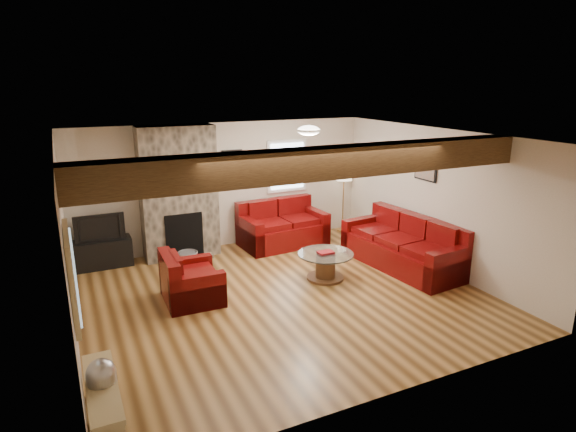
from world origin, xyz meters
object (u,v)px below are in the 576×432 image
loveseat (283,224)px  coffee_table (325,266)px  floor_lamp (344,178)px  armchair_red (192,277)px  tv_cabinet (102,253)px  television (99,227)px  sofa_three (403,243)px

loveseat → coffee_table: 1.94m
loveseat → floor_lamp: floor_lamp is taller
armchair_red → tv_cabinet: (-1.12, 2.06, -0.13)m
television → floor_lamp: 5.14m
coffee_table → television: television is taller
sofa_three → floor_lamp: size_ratio=1.66×
armchair_red → television: size_ratio=1.11×
sofa_three → floor_lamp: 2.47m
loveseat → floor_lamp: size_ratio=1.20×
armchair_red → loveseat: bearing=-51.7°
sofa_three → television: television is taller
television → tv_cabinet: bearing=0.0°
sofa_three → floor_lamp: bearing=170.0°
armchair_red → tv_cabinet: bearing=30.1°
sofa_three → floor_lamp: (0.19, 2.34, 0.76)m
loveseat → floor_lamp: (1.64, 0.32, 0.76)m
sofa_three → floor_lamp: floor_lamp is taller
sofa_three → armchair_red: size_ratio=2.49×
armchair_red → coffee_table: size_ratio=1.00×
sofa_three → coffee_table: (-1.54, 0.10, -0.22)m
sofa_three → coffee_table: 1.56m
armchair_red → floor_lamp: floor_lamp is taller
armchair_red → floor_lamp: (4.00, 2.08, 0.83)m
television → sofa_three: bearing=-25.2°
sofa_three → armchair_red: bearing=-99.4°
floor_lamp → television: bearing=-179.8°
tv_cabinet → floor_lamp: (5.12, 0.02, 0.96)m
coffee_table → loveseat: bearing=87.2°
loveseat → armchair_red: loveseat is taller
armchair_red → coffee_table: armchair_red is taller
television → coffee_table: bearing=-33.3°
armchair_red → tv_cabinet: armchair_red is taller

